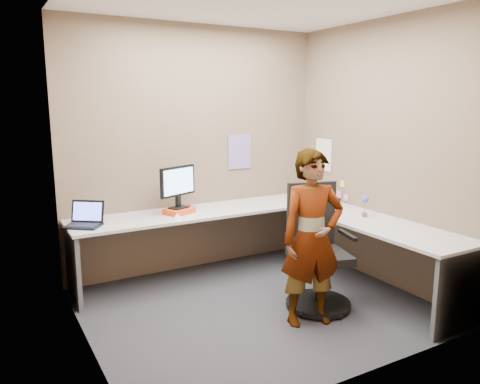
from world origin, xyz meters
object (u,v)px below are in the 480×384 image
desk (273,230)px  person (312,238)px  office_chair (317,258)px  monitor (178,184)px

desk → person: (-0.18, -0.87, 0.16)m
office_chair → person: 0.46m
office_chair → monitor: bearing=141.1°
person → office_chair: bearing=57.5°
office_chair → person: (-0.26, -0.24, 0.29)m
office_chair → person: bearing=-120.3°
monitor → person: person is taller
desk → office_chair: bearing=-83.5°
monitor → person: 1.61m
office_chair → desk: bearing=112.5°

